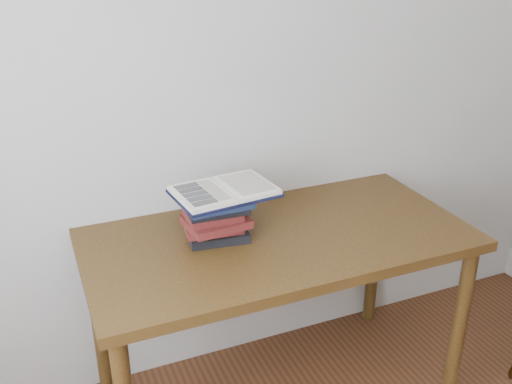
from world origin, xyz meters
name	(u,v)px	position (x,y,z in m)	size (l,w,h in m)	color
desk	(278,256)	(0.05, 1.38, 0.71)	(1.50, 0.75, 0.80)	#4D3513
book_stack	(216,218)	(-0.19, 1.44, 0.90)	(0.25, 0.21, 0.18)	black
open_book	(224,191)	(-0.15, 1.44, 1.00)	(0.39, 0.29, 0.03)	black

